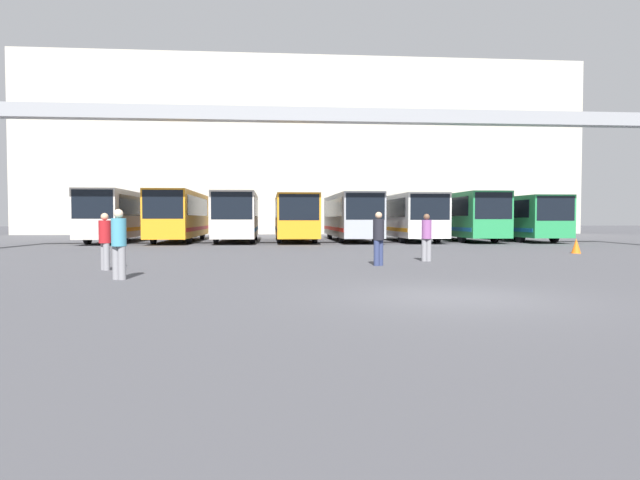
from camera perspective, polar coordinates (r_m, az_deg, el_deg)
name	(u,v)px	position (r m, az deg, el deg)	size (l,w,h in m)	color
ground_plane	(453,297)	(11.70, 13.20, -5.60)	(200.00, 200.00, 0.00)	#47474C
building_backdrop	(303,152)	(61.38, -1.66, 8.80)	(55.27, 12.00, 17.23)	#B7B2A3
overhead_gantry	(340,129)	(29.93, 2.02, 11.06)	(36.34, 0.80, 7.20)	gray
bus_slot_0	(120,213)	(39.90, -19.40, 2.53)	(2.50, 11.66, 3.27)	beige
bus_slot_1	(180,213)	(39.48, -13.83, 2.60)	(2.50, 12.38, 3.27)	orange
bus_slot_2	(237,214)	(38.26, -8.30, 2.57)	(2.58, 10.73, 3.17)	beige
bus_slot_3	(295,215)	(38.74, -2.54, 2.50)	(2.56, 11.73, 3.06)	orange
bus_slot_4	(351,215)	(39.31, 3.08, 2.56)	(2.52, 12.16, 3.14)	#999EA5
bus_slot_5	(408,215)	(39.38, 8.79, 2.50)	(2.62, 10.80, 3.11)	silver
bus_slot_6	(462,214)	(40.67, 14.01, 2.54)	(2.52, 11.20, 3.21)	#268C4C
bus_slot_7	(518,216)	(41.82, 19.15, 2.30)	(2.61, 10.61, 2.99)	#268C4C
pedestrian_near_left	(119,242)	(15.45, -19.47, -0.21)	(0.38, 0.38, 1.81)	gray
pedestrian_near_right	(427,236)	(21.08, 10.60, 0.38)	(0.36, 0.36, 1.73)	gray
pedestrian_far_center	(379,237)	(18.91, 5.88, 0.28)	(0.37, 0.37, 1.78)	navy
pedestrian_near_center	(105,240)	(18.39, -20.71, 0.01)	(0.36, 0.36, 1.73)	gray
traffic_cone	(576,246)	(27.84, 24.24, -0.54)	(0.41, 0.41, 0.67)	orange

